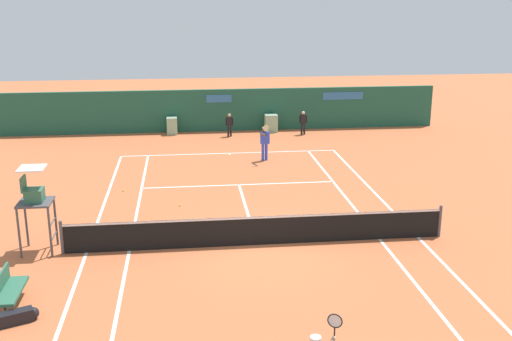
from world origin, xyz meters
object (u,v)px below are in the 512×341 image
Objects in this scene: player_bench at (7,288)px; equipment_bag at (17,317)px; player_on_baseline at (265,140)px; umpire_chair at (34,198)px; ball_kid_right_post at (303,121)px; ball_kid_centre_post at (229,123)px; tennis_ball_near_service_line at (180,205)px; tennis_ball_by_sideline at (123,191)px.

equipment_bag is (0.42, -0.88, -0.35)m from player_bench.
player_on_baseline is (8.34, 13.37, 0.47)m from player_bench.
umpire_chair reaches higher than ball_kid_right_post.
player_bench is 19.95m from ball_kid_centre_post.
ball_kid_centre_post is (-1.28, 5.29, -0.24)m from player_on_baseline.
player_bench is 23.34× the size of tennis_ball_near_service_line.
tennis_ball_by_sideline is at bearing 51.64° from ball_kid_right_post.
player_on_baseline is at bearing 67.45° from ball_kid_right_post.
equipment_bag is 15.46× the size of tennis_ball_by_sideline.
player_bench is at bearing 76.79° from ball_kid_centre_post.
umpire_chair is at bearing 95.39° from equipment_bag.
ball_kid_right_post is (4.15, -0.00, 0.03)m from ball_kid_centre_post.
ball_kid_right_post is (11.21, 15.12, -0.96)m from umpire_chair.
ball_kid_right_post is at bearing 143.46° from umpire_chair.
umpire_chair is 2.56× the size of equipment_bag.
ball_kid_centre_post reaches higher than tennis_ball_by_sideline.
tennis_ball_near_service_line is at bearing 130.71° from umpire_chair.
player_bench is at bearing -102.44° from tennis_ball_by_sideline.
ball_kid_right_post is at bearing 148.99° from player_bench.
player_bench is 21.77m from ball_kid_right_post.
player_on_baseline reaches higher than equipment_bag.
player_on_baseline is at bearing 111.09° from ball_kid_centre_post.
equipment_bag is at bearing 25.70° from player_bench.
player_on_baseline is at bearing 139.74° from umpire_chair.
tennis_ball_near_service_line is at bearing 35.73° from player_on_baseline.
ball_kid_centre_post is at bearing -97.42° from player_on_baseline.
player_on_baseline is 7.56m from tennis_ball_by_sideline.
tennis_ball_near_service_line is (4.31, 7.24, -0.48)m from player_bench.
umpire_chair reaches higher than equipment_bag.
player_bench is 1.04m from equipment_bag.
player_bench is 15.76m from player_on_baseline.
tennis_ball_near_service_line is (-6.90, -11.42, -0.73)m from ball_kid_right_post.
ball_kid_centre_post reaches higher than equipment_bag.
ball_kid_right_post is at bearing -139.52° from player_on_baseline.
umpire_chair is 1.69× the size of player_bench.
ball_kid_centre_post reaches higher than player_bench.
player_bench is 8.44m from tennis_ball_near_service_line.
umpire_chair is 2.09× the size of ball_kid_centre_post.
umpire_chair is 39.55× the size of tennis_ball_by_sideline.
tennis_ball_by_sideline is (2.05, 9.28, -0.48)m from player_bench.
umpire_chair reaches higher than tennis_ball_by_sideline.
umpire_chair is 18.85m from ball_kid_right_post.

